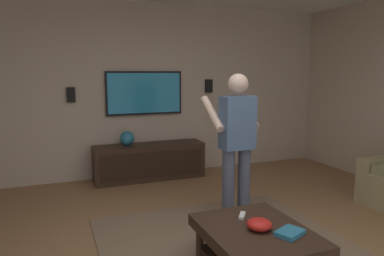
{
  "coord_description": "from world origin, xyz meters",
  "views": [
    {
      "loc": [
        -2.66,
        1.3,
        1.66
      ],
      "look_at": [
        1.19,
        -0.2,
        1.02
      ],
      "focal_mm": 34.17,
      "sensor_mm": 36.0,
      "label": 1
    }
  ],
  "objects_px": {
    "media_console": "(149,162)",
    "wall_speaker_left": "(209,86)",
    "remote_white": "(242,216)",
    "book": "(290,233)",
    "person_standing": "(236,138)",
    "coffee_table": "(256,241)",
    "tv": "(144,93)",
    "vase_round": "(127,138)",
    "bowl": "(259,224)",
    "wall_speaker_right": "(71,95)"
  },
  "relations": [
    {
      "from": "media_console",
      "to": "bowl",
      "type": "height_order",
      "value": "media_console"
    },
    {
      "from": "media_console",
      "to": "wall_speaker_right",
      "type": "relative_size",
      "value": 7.73
    },
    {
      "from": "book",
      "to": "coffee_table",
      "type": "bearing_deg",
      "value": 109.3
    },
    {
      "from": "remote_white",
      "to": "book",
      "type": "xyz_separation_m",
      "value": [
        -0.45,
        -0.17,
        0.01
      ]
    },
    {
      "from": "tv",
      "to": "media_console",
      "type": "bearing_deg",
      "value": -0.0
    },
    {
      "from": "coffee_table",
      "to": "remote_white",
      "type": "xyz_separation_m",
      "value": [
        0.26,
        -0.01,
        0.12
      ]
    },
    {
      "from": "tv",
      "to": "wall_speaker_right",
      "type": "height_order",
      "value": "tv"
    },
    {
      "from": "media_console",
      "to": "wall_speaker_right",
      "type": "height_order",
      "value": "wall_speaker_right"
    },
    {
      "from": "book",
      "to": "wall_speaker_left",
      "type": "distance_m",
      "value": 3.67
    },
    {
      "from": "person_standing",
      "to": "vase_round",
      "type": "bearing_deg",
      "value": 22.18
    },
    {
      "from": "person_standing",
      "to": "media_console",
      "type": "bearing_deg",
      "value": 13.47
    },
    {
      "from": "bowl",
      "to": "wall_speaker_right",
      "type": "distance_m",
      "value": 3.6
    },
    {
      "from": "tv",
      "to": "remote_white",
      "type": "xyz_separation_m",
      "value": [
        -2.97,
        -0.12,
        -0.92
      ]
    },
    {
      "from": "person_standing",
      "to": "book",
      "type": "relative_size",
      "value": 7.45
    },
    {
      "from": "person_standing",
      "to": "book",
      "type": "xyz_separation_m",
      "value": [
        -1.28,
        0.21,
        -0.51
      ]
    },
    {
      "from": "wall_speaker_right",
      "to": "media_console",
      "type": "bearing_deg",
      "value": -102.98
    },
    {
      "from": "media_console",
      "to": "book",
      "type": "relative_size",
      "value": 7.73
    },
    {
      "from": "tv",
      "to": "remote_white",
      "type": "height_order",
      "value": "tv"
    },
    {
      "from": "coffee_table",
      "to": "person_standing",
      "type": "xyz_separation_m",
      "value": [
        1.09,
        -0.39,
        0.64
      ]
    },
    {
      "from": "coffee_table",
      "to": "wall_speaker_left",
      "type": "distance_m",
      "value": 3.58
    },
    {
      "from": "media_console",
      "to": "remote_white",
      "type": "height_order",
      "value": "media_console"
    },
    {
      "from": "tv",
      "to": "remote_white",
      "type": "distance_m",
      "value": 3.11
    },
    {
      "from": "media_console",
      "to": "book",
      "type": "xyz_separation_m",
      "value": [
        -3.18,
        -0.29,
        0.14
      ]
    },
    {
      "from": "coffee_table",
      "to": "vase_round",
      "type": "relative_size",
      "value": 4.55
    },
    {
      "from": "media_console",
      "to": "wall_speaker_left",
      "type": "bearing_deg",
      "value": 102.84
    },
    {
      "from": "book",
      "to": "wall_speaker_left",
      "type": "height_order",
      "value": "wall_speaker_left"
    },
    {
      "from": "bowl",
      "to": "book",
      "type": "height_order",
      "value": "bowl"
    },
    {
      "from": "remote_white",
      "to": "wall_speaker_left",
      "type": "xyz_separation_m",
      "value": [
        2.99,
        -0.99,
        1.01
      ]
    },
    {
      "from": "bowl",
      "to": "wall_speaker_left",
      "type": "relative_size",
      "value": 0.93
    },
    {
      "from": "person_standing",
      "to": "wall_speaker_right",
      "type": "distance_m",
      "value": 2.71
    },
    {
      "from": "tv",
      "to": "vase_round",
      "type": "relative_size",
      "value": 5.51
    },
    {
      "from": "vase_round",
      "to": "bowl",
      "type": "bearing_deg",
      "value": -171.5
    },
    {
      "from": "bowl",
      "to": "vase_round",
      "type": "bearing_deg",
      "value": 8.5
    },
    {
      "from": "media_console",
      "to": "remote_white",
      "type": "distance_m",
      "value": 2.74
    },
    {
      "from": "media_console",
      "to": "wall_speaker_left",
      "type": "xyz_separation_m",
      "value": [
        0.25,
        -1.11,
        1.15
      ]
    },
    {
      "from": "person_standing",
      "to": "wall_speaker_left",
      "type": "bearing_deg",
      "value": -17.21
    },
    {
      "from": "person_standing",
      "to": "wall_speaker_left",
      "type": "distance_m",
      "value": 2.29
    },
    {
      "from": "media_console",
      "to": "remote_white",
      "type": "xyz_separation_m",
      "value": [
        -2.73,
        -0.12,
        0.14
      ]
    },
    {
      "from": "media_console",
      "to": "vase_round",
      "type": "relative_size",
      "value": 7.73
    },
    {
      "from": "coffee_table",
      "to": "bowl",
      "type": "bearing_deg",
      "value": -157.73
    },
    {
      "from": "person_standing",
      "to": "book",
      "type": "distance_m",
      "value": 1.4
    },
    {
      "from": "media_console",
      "to": "book",
      "type": "bearing_deg",
      "value": 5.24
    },
    {
      "from": "coffee_table",
      "to": "tv",
      "type": "relative_size",
      "value": 0.82
    },
    {
      "from": "bowl",
      "to": "wall_speaker_left",
      "type": "height_order",
      "value": "wall_speaker_left"
    },
    {
      "from": "wall_speaker_left",
      "to": "media_console",
      "type": "bearing_deg",
      "value": 102.84
    },
    {
      "from": "remote_white",
      "to": "book",
      "type": "height_order",
      "value": "book"
    },
    {
      "from": "coffee_table",
      "to": "tv",
      "type": "distance_m",
      "value": 3.39
    },
    {
      "from": "media_console",
      "to": "vase_round",
      "type": "xyz_separation_m",
      "value": [
        0.03,
        0.33,
        0.39
      ]
    },
    {
      "from": "vase_round",
      "to": "remote_white",
      "type": "bearing_deg",
      "value": -170.6
    },
    {
      "from": "media_console",
      "to": "person_standing",
      "type": "height_order",
      "value": "person_standing"
    }
  ]
}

